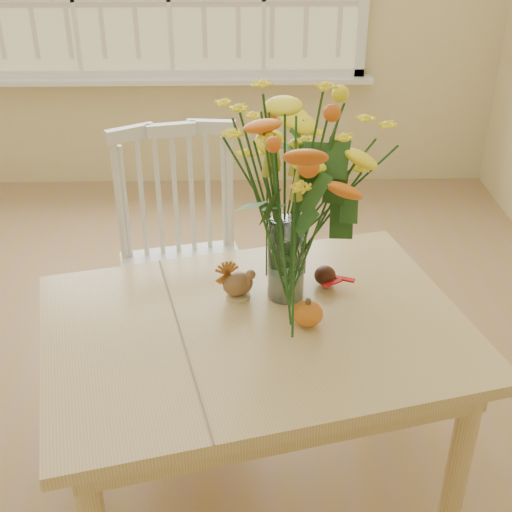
{
  "coord_description": "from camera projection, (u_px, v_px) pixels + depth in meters",
  "views": [
    {
      "loc": [
        0.41,
        -1.94,
        1.84
      ],
      "look_at": [
        0.45,
        -0.28,
        0.88
      ],
      "focal_mm": 48.0,
      "sensor_mm": 36.0,
      "label": 1
    }
  ],
  "objects": [
    {
      "name": "floor",
      "position": [
        137.0,
        422.0,
        2.6
      ],
      "size": [
        4.0,
        4.5,
        0.01
      ],
      "primitive_type": "cube",
      "color": "#A98552",
      "rests_on": "ground"
    },
    {
      "name": "dining_table",
      "position": [
        256.0,
        349.0,
        2.06
      ],
      "size": [
        1.41,
        1.15,
        0.66
      ],
      "rotation": [
        0.0,
        0.0,
        0.24
      ],
      "color": "tan",
      "rests_on": "floor"
    },
    {
      "name": "windsor_chair",
      "position": [
        182.0,
        249.0,
        2.6
      ],
      "size": [
        0.55,
        0.53,
        1.0
      ],
      "rotation": [
        0.0,
        0.0,
        0.22
      ],
      "color": "white",
      "rests_on": "floor"
    },
    {
      "name": "flower_vase",
      "position": [
        288.0,
        184.0,
        1.96
      ],
      "size": [
        0.53,
        0.53,
        0.63
      ],
      "color": "white",
      "rests_on": "dining_table"
    },
    {
      "name": "pumpkin",
      "position": [
        308.0,
        315.0,
        1.99
      ],
      "size": [
        0.09,
        0.09,
        0.07
      ],
      "primitive_type": "ellipsoid",
      "color": "#CE6818",
      "rests_on": "dining_table"
    },
    {
      "name": "turkey_figurine",
      "position": [
        238.0,
        284.0,
        2.11
      ],
      "size": [
        0.11,
        0.1,
        0.12
      ],
      "rotation": [
        0.0,
        0.0,
        0.3
      ],
      "color": "#CCB78C",
      "rests_on": "dining_table"
    },
    {
      "name": "dark_gourd",
      "position": [
        325.0,
        276.0,
        2.18
      ],
      "size": [
        0.12,
        0.07,
        0.06
      ],
      "color": "#38160F",
      "rests_on": "dining_table"
    }
  ]
}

